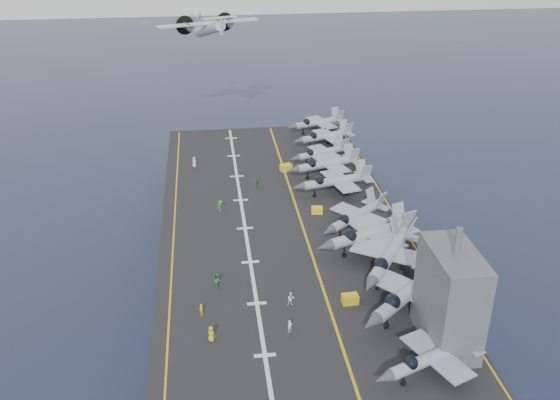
{
  "coord_description": "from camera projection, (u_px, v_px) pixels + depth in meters",
  "views": [
    {
      "loc": [
        -11.23,
        -85.15,
        57.39
      ],
      "look_at": [
        0.0,
        4.0,
        13.0
      ],
      "focal_mm": 40.0,
      "sensor_mm": 36.0,
      "label": 1
    }
  ],
  "objects": [
    {
      "name": "foul_line",
      "position": [
        302.0,
        225.0,
        98.14
      ],
      "size": [
        0.35,
        90.0,
        0.02
      ],
      "primitive_type": "cube",
      "color": "gold",
      "rests_on": "flight_deck"
    },
    {
      "name": "fighter_jet_7",
      "position": [
        322.0,
        152.0,
        119.86
      ],
      "size": [
        14.96,
        12.65,
        4.41
      ],
      "primitive_type": null,
      "color": "#8E979D",
      "rests_on": "flight_deck"
    },
    {
      "name": "landing_centerline",
      "position": [
        245.0,
        228.0,
        97.13
      ],
      "size": [
        0.5,
        90.0,
        0.02
      ],
      "primitive_type": "cube",
      "color": "silver",
      "rests_on": "flight_deck"
    },
    {
      "name": "ground",
      "position": [
        283.0,
        281.0,
        102.42
      ],
      "size": [
        500.0,
        500.0,
        0.0
      ],
      "primitive_type": "plane",
      "color": "#142135",
      "rests_on": "ground"
    },
    {
      "name": "crew_3",
      "position": [
        220.0,
        206.0,
        101.92
      ],
      "size": [
        1.39,
        1.25,
        1.94
      ],
      "primitive_type": "imported",
      "color": "#238D31",
      "rests_on": "flight_deck"
    },
    {
      "name": "crew_6",
      "position": [
        290.0,
        326.0,
        73.88
      ],
      "size": [
        1.18,
        1.04,
        1.64
      ],
      "primitive_type": "imported",
      "color": "silver",
      "rests_on": "flight_deck"
    },
    {
      "name": "crew_5",
      "position": [
        194.0,
        162.0,
        118.39
      ],
      "size": [
        1.43,
        1.39,
        2.0
      ],
      "primitive_type": "imported",
      "color": "white",
      "rests_on": "flight_deck"
    },
    {
      "name": "fighter_jet_1",
      "position": [
        409.0,
        292.0,
        76.7
      ],
      "size": [
        19.65,
        19.1,
        5.72
      ],
      "primitive_type": null,
      "color": "#90999F",
      "rests_on": "flight_deck"
    },
    {
      "name": "island_superstructure",
      "position": [
        451.0,
        287.0,
        69.49
      ],
      "size": [
        5.0,
        10.0,
        15.0
      ],
      "primitive_type": null,
      "color": "#56595E",
      "rests_on": "flight_deck"
    },
    {
      "name": "crew_0",
      "position": [
        211.0,
        334.0,
        72.32
      ],
      "size": [
        1.43,
        1.41,
        2.01
      ],
      "primitive_type": "imported",
      "color": "yellow",
      "rests_on": "flight_deck"
    },
    {
      "name": "tow_cart_b",
      "position": [
        317.0,
        210.0,
        101.56
      ],
      "size": [
        1.92,
        1.37,
        1.07
      ],
      "primitive_type": null,
      "color": "yellow",
      "rests_on": "flight_deck"
    },
    {
      "name": "fighter_jet_3",
      "position": [
        371.0,
        233.0,
        90.19
      ],
      "size": [
        18.79,
        15.7,
        5.57
      ],
      "primitive_type": null,
      "color": "gray",
      "rests_on": "flight_deck"
    },
    {
      "name": "fighter_jet_9",
      "position": [
        318.0,
        122.0,
        135.23
      ],
      "size": [
        15.5,
        12.76,
        4.63
      ],
      "primitive_type": null,
      "color": "gray",
      "rests_on": "flight_deck"
    },
    {
      "name": "fighter_jet_0",
      "position": [
        432.0,
        356.0,
        66.84
      ],
      "size": [
        15.7,
        13.28,
        4.63
      ],
      "primitive_type": null,
      "color": "#989EA8",
      "rests_on": "flight_deck"
    },
    {
      "name": "fighter_jet_5",
      "position": [
        336.0,
        180.0,
        107.34
      ],
      "size": [
        16.29,
        12.74,
        5.01
      ],
      "primitive_type": null,
      "color": "gray",
      "rests_on": "flight_deck"
    },
    {
      "name": "deck_edge_port",
      "position": [
        174.0,
        233.0,
        95.9
      ],
      "size": [
        0.25,
        90.0,
        0.02
      ],
      "primitive_type": "cube",
      "color": "gold",
      "rests_on": "flight_deck"
    },
    {
      "name": "crew_4",
      "position": [
        257.0,
        183.0,
        110.28
      ],
      "size": [
        1.15,
        1.26,
        1.75
      ],
      "primitive_type": "imported",
      "color": "#268C33",
      "rests_on": "flight_deck"
    },
    {
      "name": "fighter_jet_6",
      "position": [
        327.0,
        163.0,
        114.26
      ],
      "size": [
        16.41,
        13.3,
        4.94
      ],
      "primitive_type": null,
      "color": "#8F959E",
      "rests_on": "flight_deck"
    },
    {
      "name": "fighter_jet_8",
      "position": [
        326.0,
        135.0,
        127.67
      ],
      "size": [
        15.5,
        12.76,
        4.63
      ],
      "primitive_type": null,
      "color": "gray",
      "rests_on": "flight_deck"
    },
    {
      "name": "hull",
      "position": [
        283.0,
        255.0,
        100.21
      ],
      "size": [
        36.0,
        90.0,
        10.0
      ],
      "primitive_type": "cube",
      "color": "#56595E",
      "rests_on": "ground"
    },
    {
      "name": "fighter_jet_2",
      "position": [
        389.0,
        255.0,
        84.63
      ],
      "size": [
        18.22,
        19.75,
        5.71
      ],
      "primitive_type": null,
      "color": "gray",
      "rests_on": "flight_deck"
    },
    {
      "name": "fighter_jet_4",
      "position": [
        356.0,
        215.0,
        95.9
      ],
      "size": [
        16.71,
        16.07,
        4.85
      ],
      "primitive_type": null,
      "color": "#99A3AB",
      "rests_on": "flight_deck"
    },
    {
      "name": "crew_7",
      "position": [
        291.0,
        299.0,
        78.61
      ],
      "size": [
        1.31,
        1.02,
        1.94
      ],
      "primitive_type": "imported",
      "color": "white",
      "rests_on": "flight_deck"
    },
    {
      "name": "crew_1",
      "position": [
        201.0,
        310.0,
        76.81
      ],
      "size": [
        1.06,
        1.16,
        1.61
      ],
      "primitive_type": "imported",
      "color": "yellow",
      "rests_on": "flight_deck"
    },
    {
      "name": "deck_edge_stbd",
      "position": [
        397.0,
        219.0,
        99.88
      ],
      "size": [
        0.25,
        90.0,
        0.02
      ],
      "primitive_type": "cube",
      "color": "gold",
      "rests_on": "flight_deck"
    },
    {
      "name": "tow_cart_a",
      "position": [
        350.0,
        299.0,
        79.2
      ],
      "size": [
        2.14,
        1.46,
        1.24
      ],
      "primitive_type": null,
      "color": "gold",
      "rests_on": "flight_deck"
    },
    {
      "name": "tow_cart_c",
      "position": [
        286.0,
        168.0,
        117.04
      ],
      "size": [
        2.44,
        2.03,
        1.25
      ],
      "primitive_type": null,
      "color": "yellow",
      "rests_on": "flight_deck"
    },
    {
      "name": "crew_2",
      "position": [
        217.0,
        280.0,
        82.33
      ],
      "size": [
        1.09,
        1.4,
        2.07
      ],
      "primitive_type": "imported",
      "color": "#308D45",
      "rests_on": "flight_deck"
    },
    {
      "name": "flight_deck",
      "position": [
        283.0,
        227.0,
        97.9
      ],
      "size": [
        38.0,
        92.0,
        0.4
      ],
      "primitive_type": "cube",
      "color": "black",
      "rests_on": "hull"
    },
    {
      "name": "transport_plane",
      "position": [
        209.0,
        29.0,
        144.86
      ],
      "size": [
        28.33,
        23.55,
        5.74
      ],
      "primitive_type": null,
      "color": "silver"
    }
  ]
}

